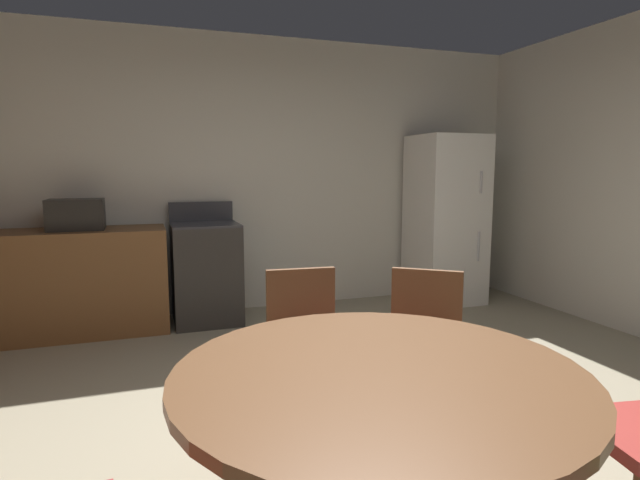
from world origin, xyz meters
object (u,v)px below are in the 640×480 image
object	(u,v)px
refrigerator	(445,220)
dining_table	(378,412)
oven_range	(206,272)
chair_northeast	(423,342)
chair_north	(306,341)
microwave	(76,215)

from	to	relation	value
refrigerator	dining_table	world-z (taller)	refrigerator
oven_range	chair_northeast	world-z (taller)	oven_range
chair_north	chair_northeast	world-z (taller)	same
refrigerator	dining_table	xyz separation A→B (m)	(-2.33, -3.25, -0.27)
microwave	chair_north	xyz separation A→B (m)	(1.33, -2.23, -0.53)
oven_range	dining_table	xyz separation A→B (m)	(0.18, -3.30, 0.14)
chair_northeast	microwave	bearing A→B (deg)	-104.14
dining_table	chair_north	distance (m)	1.08
oven_range	refrigerator	bearing A→B (deg)	-1.23
refrigerator	microwave	xyz separation A→B (m)	(-3.57, 0.05, 0.15)
dining_table	refrigerator	bearing A→B (deg)	54.40
microwave	chair_north	world-z (taller)	microwave
refrigerator	microwave	size ratio (longest dim) A/B	4.00
oven_range	refrigerator	distance (m)	2.54
oven_range	chair_northeast	bearing A→B (deg)	-71.08
refrigerator	chair_north	size ratio (longest dim) A/B	2.02
oven_range	microwave	world-z (taller)	microwave
oven_range	dining_table	bearing A→B (deg)	-86.88
refrigerator	chair_northeast	xyz separation A→B (m)	(-1.66, -2.40, -0.38)
refrigerator	chair_north	world-z (taller)	refrigerator
chair_northeast	oven_range	bearing A→B (deg)	-123.02
refrigerator	dining_table	distance (m)	4.00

